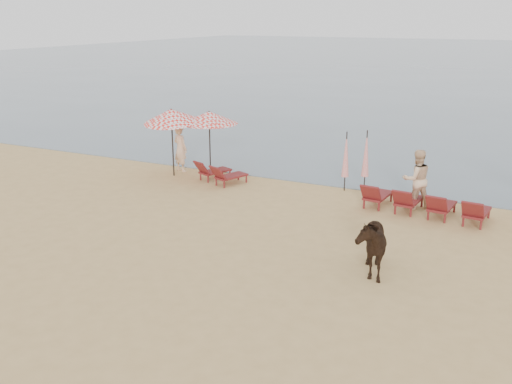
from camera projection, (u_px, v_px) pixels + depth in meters
ground at (160, 298)px, 12.87m from camera, size 120.00×120.00×0.00m
sea at (483, 59)px, 81.67m from camera, size 160.00×140.00×0.06m
lounger_cluster_left at (219, 173)px, 21.62m from camera, size 1.98×1.94×0.55m
lounger_cluster_right at (424, 203)px, 18.05m from camera, size 3.94×2.01×0.60m
umbrella_open_left_a at (209, 118)px, 22.13m from camera, size 2.24×2.24×2.55m
umbrella_open_left_b at (171, 116)px, 21.94m from camera, size 2.17×2.21×2.76m
umbrella_closed_left at (366, 154)px, 20.31m from camera, size 0.27×0.27×2.23m
umbrella_closed_right at (346, 155)px, 20.32m from camera, size 0.26×0.26×2.17m
cow at (368, 243)px, 13.94m from camera, size 1.45×2.03×1.57m
beachgoer_left at (180, 149)px, 23.02m from camera, size 0.78×0.62×1.86m
beachgoer_right_a at (416, 179)px, 18.58m from camera, size 1.21×1.15×1.97m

